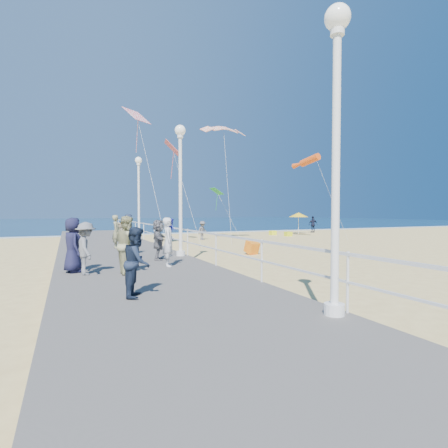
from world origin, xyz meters
name	(u,v)px	position (x,y,z in m)	size (l,w,h in m)	color
ground	(289,258)	(0.00, 0.00, 0.00)	(160.00, 160.00, 0.00)	#EACD7A
ocean	(115,222)	(0.00, 65.00, 0.01)	(160.00, 90.00, 0.05)	#0B2847
surf_line	(171,233)	(0.00, 20.50, 0.03)	(160.00, 1.20, 0.04)	white
boardwalk	(127,264)	(-7.50, 0.00, 0.20)	(5.00, 44.00, 0.40)	#64605A
railing	(188,235)	(-5.05, 0.00, 1.25)	(0.05, 42.00, 0.55)	white
lamp_post_near	(336,127)	(-5.35, -9.00, 3.66)	(0.44, 0.44, 5.32)	white
lamp_post_mid	(180,176)	(-5.35, 0.00, 3.66)	(0.44, 0.44, 5.32)	white
lamp_post_far	(139,189)	(-5.35, 9.00, 3.66)	(0.44, 0.44, 5.32)	white
woman_holding_toddler	(169,242)	(-6.54, -2.48, 1.21)	(0.59, 0.39, 1.61)	silver
toddler_held	(172,229)	(-6.39, -2.33, 1.62)	(0.35, 0.28, 0.73)	#3338C1
spectator_0	(130,235)	(-7.21, 1.08, 1.26)	(0.63, 0.41, 1.72)	#192337
spectator_1	(127,245)	(-7.99, -3.31, 1.24)	(0.82, 0.64, 1.69)	tan
spectator_2	(86,248)	(-9.10, -3.00, 1.16)	(0.98, 0.56, 1.51)	slate
spectator_4	(73,245)	(-9.44, -2.45, 1.22)	(0.80, 0.52, 1.63)	#171733
spectator_5	(159,240)	(-6.46, -0.80, 1.16)	(1.41, 0.45, 1.52)	#5E5D62
spectator_6	(116,231)	(-7.34, 4.33, 1.22)	(0.60, 0.39, 1.64)	#83815A
spectator_7	(137,262)	(-8.24, -6.23, 1.14)	(0.72, 0.56, 1.48)	#192438
beach_walker_a	(203,230)	(0.09, 11.84, 0.74)	(0.96, 0.55, 1.48)	#56555A
beach_walker_b	(313,224)	(14.33, 16.22, 0.87)	(1.02, 0.43, 1.74)	#161A31
beach_walker_c	(120,234)	(-6.33, 10.35, 0.75)	(0.74, 0.48, 1.50)	#83765A
box_kite	(252,249)	(-0.90, 2.04, 0.30)	(0.55, 0.55, 0.60)	#E8400D
beach_umbrella	(299,215)	(11.42, 14.83, 1.91)	(1.90, 1.90, 2.14)	white
beach_chair_left	(273,233)	(8.28, 14.60, 0.20)	(0.55, 0.55, 0.40)	#F5FF1A
beach_chair_right	(288,234)	(8.63, 12.56, 0.20)	(0.55, 0.55, 0.40)	#D4E217
kite_parafoil	(224,128)	(0.75, 9.25, 8.20)	(3.40, 0.90, 0.30)	#E9481B
kite_windsock	(310,160)	(8.20, 9.00, 6.33)	(0.56, 0.56, 2.93)	#E44E13
kite_diamond_pink	(172,148)	(-2.82, 10.07, 6.66)	(1.37, 1.37, 0.02)	#FB605C
kite_diamond_green	(217,191)	(2.42, 14.47, 4.00)	(1.07, 1.07, 0.02)	green
kite_diamond_redwhite	(137,116)	(-5.92, 6.31, 7.60)	(1.29, 1.29, 0.02)	red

